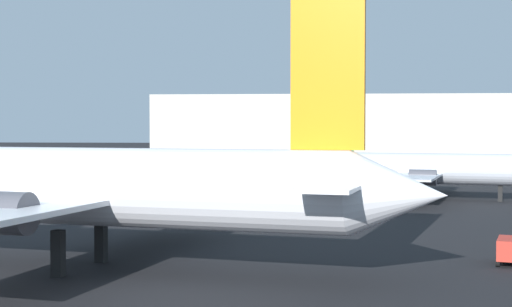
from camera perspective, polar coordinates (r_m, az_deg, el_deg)
airplane_at_gate at (r=38.59m, az=-14.14°, el=-2.30°), size 36.87×28.10×12.66m
airplane_distant at (r=79.82m, az=-15.04°, el=-0.95°), size 26.02×19.87×8.05m
airplane_far_left at (r=74.13m, az=12.57°, el=-1.09°), size 25.10×21.40×9.08m
baggage_cart at (r=40.64m, az=18.16°, el=-6.67°), size 1.93×2.66×1.30m
terminal_building at (r=146.72m, az=6.13°, el=1.78°), size 68.00×18.76×12.46m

